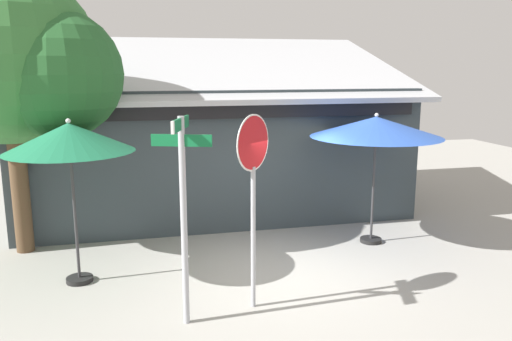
{
  "coord_description": "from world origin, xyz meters",
  "views": [
    {
      "loc": [
        -2.35,
        -8.18,
        3.57
      ],
      "look_at": [
        -0.14,
        1.2,
        1.6
      ],
      "focal_mm": 35.91,
      "sensor_mm": 36.0,
      "label": 1
    }
  ],
  "objects_px": {
    "street_sign_post": "(183,201)",
    "shade_tree": "(21,62)",
    "patio_umbrella_forest_green_left": "(69,139)",
    "stop_sign": "(253,174)",
    "patio_umbrella_royal_blue_center": "(376,128)"
  },
  "relations": [
    {
      "from": "street_sign_post",
      "to": "patio_umbrella_forest_green_left",
      "type": "xyz_separation_m",
      "value": [
        -1.62,
        1.83,
        0.65
      ]
    },
    {
      "from": "shade_tree",
      "to": "patio_umbrella_forest_green_left",
      "type": "bearing_deg",
      "value": -60.84
    },
    {
      "from": "street_sign_post",
      "to": "stop_sign",
      "type": "relative_size",
      "value": 1.01
    },
    {
      "from": "street_sign_post",
      "to": "shade_tree",
      "type": "distance_m",
      "value": 4.73
    },
    {
      "from": "patio_umbrella_forest_green_left",
      "to": "shade_tree",
      "type": "xyz_separation_m",
      "value": [
        -0.94,
        1.68,
        1.22
      ]
    },
    {
      "from": "street_sign_post",
      "to": "stop_sign",
      "type": "distance_m",
      "value": 1.1
    },
    {
      "from": "patio_umbrella_royal_blue_center",
      "to": "shade_tree",
      "type": "bearing_deg",
      "value": 171.57
    },
    {
      "from": "street_sign_post",
      "to": "shade_tree",
      "type": "height_order",
      "value": "shade_tree"
    },
    {
      "from": "street_sign_post",
      "to": "shade_tree",
      "type": "xyz_separation_m",
      "value": [
        -2.56,
        3.52,
        1.86
      ]
    },
    {
      "from": "stop_sign",
      "to": "patio_umbrella_forest_green_left",
      "type": "relative_size",
      "value": 1.06
    },
    {
      "from": "stop_sign",
      "to": "shade_tree",
      "type": "distance_m",
      "value": 5.1
    },
    {
      "from": "patio_umbrella_forest_green_left",
      "to": "patio_umbrella_royal_blue_center",
      "type": "xyz_separation_m",
      "value": [
        5.67,
        0.71,
        -0.06
      ]
    },
    {
      "from": "stop_sign",
      "to": "patio_umbrella_royal_blue_center",
      "type": "xyz_separation_m",
      "value": [
        3.02,
        2.26,
        0.33
      ]
    },
    {
      "from": "patio_umbrella_royal_blue_center",
      "to": "patio_umbrella_forest_green_left",
      "type": "bearing_deg",
      "value": -172.91
    },
    {
      "from": "stop_sign",
      "to": "patio_umbrella_forest_green_left",
      "type": "xyz_separation_m",
      "value": [
        -2.65,
        1.56,
        0.38
      ]
    }
  ]
}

